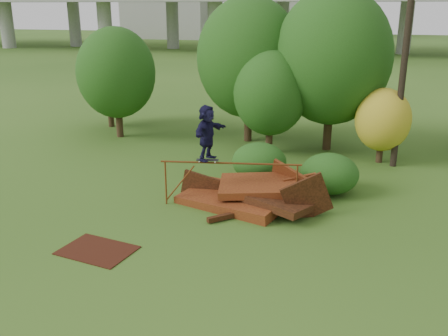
% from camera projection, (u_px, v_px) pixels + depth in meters
% --- Properties ---
extents(ground, '(240.00, 240.00, 0.00)m').
position_uv_depth(ground, '(232.00, 240.00, 15.16)').
color(ground, '#2D5116').
rests_on(ground, ground).
extents(scrap_pile, '(5.68, 3.64, 1.95)m').
position_uv_depth(scrap_pile, '(250.00, 196.00, 17.67)').
color(scrap_pile, '#4D180D').
rests_on(scrap_pile, ground).
extents(grind_rail, '(4.83, 0.92, 1.63)m').
position_uv_depth(grind_rail, '(231.00, 171.00, 17.31)').
color(grind_rail, '#66330F').
rests_on(grind_rail, ground).
extents(skateboard, '(0.79, 0.34, 0.08)m').
position_uv_depth(skateboard, '(207.00, 160.00, 17.26)').
color(skateboard, black).
rests_on(skateboard, grind_rail).
extents(skater, '(0.97, 1.86, 1.92)m').
position_uv_depth(skater, '(207.00, 133.00, 16.95)').
color(skater, black).
rests_on(skater, skateboard).
extents(flat_plate, '(2.29, 1.81, 0.03)m').
position_uv_depth(flat_plate, '(97.00, 250.00, 14.47)').
color(flat_plate, '#37160B').
rests_on(flat_plate, ground).
extents(tree_0, '(4.11, 4.11, 5.80)m').
position_uv_depth(tree_0, '(116.00, 73.00, 26.03)').
color(tree_0, black).
rests_on(tree_0, ground).
extents(tree_1, '(5.25, 5.25, 7.31)m').
position_uv_depth(tree_1, '(249.00, 58.00, 24.94)').
color(tree_1, black).
rests_on(tree_1, ground).
extents(tree_2, '(3.46, 3.46, 4.88)m').
position_uv_depth(tree_2, '(270.00, 93.00, 23.25)').
color(tree_2, black).
rests_on(tree_2, ground).
extents(tree_3, '(5.52, 5.52, 7.65)m').
position_uv_depth(tree_3, '(332.00, 57.00, 23.30)').
color(tree_3, black).
rests_on(tree_3, ground).
extents(tree_4, '(2.44, 2.44, 3.37)m').
position_uv_depth(tree_4, '(383.00, 120.00, 22.07)').
color(tree_4, black).
rests_on(tree_4, ground).
extents(tree_6, '(3.50, 3.50, 4.89)m').
position_uv_depth(tree_6, '(108.00, 77.00, 28.48)').
color(tree_6, black).
rests_on(tree_6, ground).
extents(shrub_left, '(2.22, 2.05, 1.54)m').
position_uv_depth(shrub_left, '(259.00, 162.00, 20.17)').
color(shrub_left, '#1F4311').
rests_on(shrub_left, ground).
extents(shrub_right, '(2.18, 2.00, 1.55)m').
position_uv_depth(shrub_right, '(329.00, 174.00, 18.70)').
color(shrub_right, '#1F4311').
rests_on(shrub_right, ground).
extents(utility_pole, '(1.40, 0.28, 10.52)m').
position_uv_depth(utility_pole, '(406.00, 42.00, 20.49)').
color(utility_pole, black).
rests_on(utility_pole, ground).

